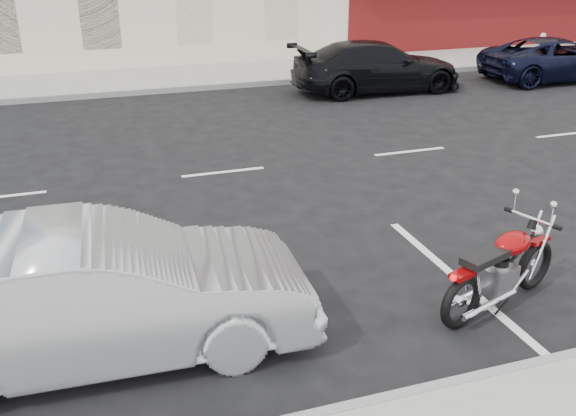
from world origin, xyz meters
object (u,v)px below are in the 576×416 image
fire_hydrant (542,42)px  sedan_silver (100,294)px  suv_far (556,59)px  motorcycle (537,254)px  car_far (377,67)px

fire_hydrant → sedan_silver: size_ratio=0.16×
sedan_silver → suv_far: 17.49m
suv_far → motorcycle: bearing=140.7°
fire_hydrant → sedan_silver: (-16.51, -13.73, 0.21)m
motorcycle → suv_far: 13.76m
suv_far → car_far: bearing=87.8°
fire_hydrant → car_far: car_far is taller
fire_hydrant → motorcycle: bearing=-128.7°
fire_hydrant → sedan_silver: bearing=-140.3°
fire_hydrant → car_far: bearing=-158.8°
sedan_silver → fire_hydrant: bearing=-47.7°
sedan_silver → motorcycle: bearing=-90.5°
motorcycle → car_far: (2.96, 10.81, 0.23)m
motorcycle → car_far: size_ratio=0.42×
sedan_silver → car_far: size_ratio=0.92×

